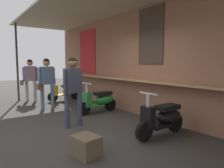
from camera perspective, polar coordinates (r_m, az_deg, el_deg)
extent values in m
plane|color=#383533|center=(5.02, -6.29, -12.24)|extent=(32.69, 32.69, 0.00)
cube|color=#8C5B44|center=(6.03, 10.66, 6.52)|extent=(11.67, 0.25, 3.28)
cube|color=#A87F51|center=(5.83, 8.48, 0.91)|extent=(10.51, 0.36, 0.05)
cube|color=#B22328|center=(8.74, -6.85, 8.82)|extent=(1.31, 0.02, 1.77)
cube|color=#423328|center=(5.90, 10.63, 12.97)|extent=(0.91, 0.02, 1.56)
cylinder|color=#332D28|center=(9.24, -24.77, 5.49)|extent=(0.08, 0.08, 3.19)
ellipsoid|color=gold|center=(8.88, -11.57, -1.80)|extent=(0.39, 0.70, 0.30)
cube|color=black|center=(8.84, -11.89, -0.54)|extent=(0.31, 0.55, 0.10)
cube|color=gold|center=(8.77, -13.63, -2.94)|extent=(0.39, 0.50, 0.04)
cube|color=gold|center=(8.63, -15.50, -1.65)|extent=(0.28, 0.16, 0.44)
cylinder|color=#B7B7BC|center=(8.61, -15.53, -0.79)|extent=(0.07, 0.07, 0.70)
cylinder|color=#B7B7BC|center=(8.58, -15.59, 1.53)|extent=(0.46, 0.04, 0.04)
cylinder|color=black|center=(8.63, -16.08, -3.47)|extent=(0.10, 0.40, 0.40)
cylinder|color=black|center=(9.02, -10.10, -2.95)|extent=(0.10, 0.40, 0.40)
ellipsoid|color=#237533|center=(6.60, -2.18, -4.28)|extent=(0.42, 0.72, 0.30)
cube|color=black|center=(6.53, -2.53, -2.60)|extent=(0.33, 0.57, 0.10)
cube|color=#237533|center=(6.42, -4.67, -5.93)|extent=(0.41, 0.52, 0.04)
cube|color=#237533|center=(6.22, -6.97, -4.28)|extent=(0.29, 0.18, 0.44)
cylinder|color=#B7B7BC|center=(6.20, -6.99, -3.10)|extent=(0.07, 0.07, 0.70)
cylinder|color=#B7B7BC|center=(6.15, -7.03, 0.13)|extent=(0.46, 0.07, 0.04)
cylinder|color=black|center=(6.22, -7.72, -6.82)|extent=(0.13, 0.41, 0.40)
cylinder|color=black|center=(6.78, -0.48, -5.72)|extent=(0.13, 0.41, 0.40)
ellipsoid|color=black|center=(4.73, 15.38, -8.52)|extent=(0.39, 0.71, 0.30)
cube|color=black|center=(4.64, 15.07, -6.23)|extent=(0.31, 0.56, 0.10)
cube|color=black|center=(4.50, 12.53, -11.14)|extent=(0.39, 0.51, 0.04)
cube|color=black|center=(4.23, 9.91, -9.10)|extent=(0.28, 0.16, 0.44)
cylinder|color=#B7B7BC|center=(4.20, 9.94, -7.39)|extent=(0.07, 0.07, 0.70)
cylinder|color=#B7B7BC|center=(4.13, 10.02, -2.66)|extent=(0.46, 0.04, 0.04)
cylinder|color=black|center=(4.24, 8.89, -12.87)|extent=(0.11, 0.40, 0.40)
cylinder|color=black|center=(4.97, 17.13, -10.25)|extent=(0.11, 0.40, 0.40)
cylinder|color=#999EA8|center=(8.91, -20.54, -1.89)|extent=(0.12, 0.12, 0.84)
cylinder|color=#999EA8|center=(9.06, -22.48, -1.84)|extent=(0.12, 0.12, 0.84)
cube|color=gray|center=(8.92, -21.69, 2.73)|extent=(0.33, 0.46, 0.60)
sphere|color=#A37556|center=(8.92, -21.79, 5.45)|extent=(0.23, 0.23, 0.23)
sphere|color=black|center=(8.92, -21.80, 5.71)|extent=(0.21, 0.21, 0.21)
cylinder|color=gray|center=(8.91, -20.08, 2.63)|extent=(0.08, 0.08, 0.56)
cylinder|color=gray|center=(8.95, -23.28, 2.53)|extent=(0.08, 0.08, 0.56)
cube|color=#4C4C51|center=(8.96, -23.66, 0.40)|extent=(0.28, 0.18, 0.20)
cylinder|color=slate|center=(7.33, -16.14, -3.32)|extent=(0.12, 0.12, 0.84)
cylinder|color=slate|center=(7.29, -18.71, -3.45)|extent=(0.12, 0.12, 0.84)
cube|color=slate|center=(7.23, -17.59, 2.26)|extent=(0.25, 0.44, 0.60)
sphere|color=#A37556|center=(7.22, -17.69, 5.62)|extent=(0.23, 0.23, 0.23)
sphere|color=black|center=(7.22, -17.70, 5.94)|extent=(0.21, 0.21, 0.21)
cylinder|color=slate|center=(7.34, -15.81, 2.18)|extent=(0.08, 0.08, 0.56)
cylinder|color=slate|center=(7.13, -19.41, 1.98)|extent=(0.08, 0.08, 0.56)
cube|color=brown|center=(7.11, -19.78, -0.72)|extent=(0.27, 0.13, 0.20)
cylinder|color=#383D4C|center=(5.22, -8.96, -6.82)|extent=(0.12, 0.12, 0.84)
cylinder|color=#383D4C|center=(5.08, -12.33, -7.22)|extent=(0.12, 0.12, 0.84)
cube|color=#383D4C|center=(5.04, -10.77, 0.94)|extent=(0.32, 0.46, 0.59)
sphere|color=brown|center=(5.02, -10.86, 5.74)|extent=(0.23, 0.23, 0.23)
sphere|color=black|center=(5.02, -10.87, 6.19)|extent=(0.21, 0.21, 0.21)
cylinder|color=#383D4C|center=(5.22, -8.77, 0.89)|extent=(0.08, 0.08, 0.56)
cylinder|color=#383D4C|center=(4.88, -12.90, 0.47)|extent=(0.08, 0.08, 0.56)
cube|color=brown|center=(3.63, -7.27, -16.60)|extent=(0.52, 0.44, 0.34)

